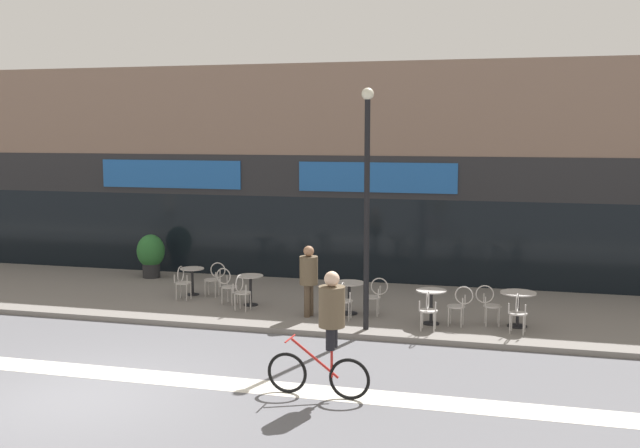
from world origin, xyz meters
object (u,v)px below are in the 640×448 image
object	(u,v)px
bistro_table_0	(192,276)
cafe_chair_4_near	(517,310)
cafe_chair_0_near	(182,280)
cafe_chair_4_side	(489,302)
pedestrian_near_end	(309,275)
cafe_chair_2_side	(375,294)
bistro_table_2	(349,291)
cafe_chair_1_side	(227,283)
bistro_table_3	(431,300)
cafe_chair_3_near	(428,308)
cafe_chair_0_side	(215,277)
cafe_chair_3_side	(460,303)
lamp_post	(367,192)
planter_pot	(151,254)
cafe_chair_2_near	(343,298)
bistro_table_4	(518,302)
cafe_chair_1_near	(241,290)
cyclist_0	(328,325)
bistro_table_1	(250,284)

from	to	relation	value
bistro_table_0	cafe_chair_4_near	world-z (taller)	cafe_chair_4_near
cafe_chair_0_near	cafe_chair_4_side	distance (m)	7.67
pedestrian_near_end	cafe_chair_2_side	bearing A→B (deg)	-151.63
pedestrian_near_end	bistro_table_2	bearing A→B (deg)	-140.78
cafe_chair_1_side	cafe_chair_2_side	bearing A→B (deg)	4.70
bistro_table_3	cafe_chair_4_near	bearing A→B (deg)	-11.48
cafe_chair_0_near	cafe_chair_3_near	world-z (taller)	same
cafe_chair_0_side	cafe_chair_2_side	world-z (taller)	same
cafe_chair_3_side	pedestrian_near_end	world-z (taller)	pedestrian_near_end
bistro_table_0	cafe_chair_2_side	size ratio (longest dim) A/B	0.80
cafe_chair_3_side	lamp_post	xyz separation A→B (m)	(-1.95, -0.81, 2.49)
lamp_post	pedestrian_near_end	distance (m)	2.64
planter_pot	bistro_table_2	bearing A→B (deg)	-23.24
cafe_chair_2_near	pedestrian_near_end	xyz separation A→B (m)	(-0.86, 0.16, 0.47)
bistro_table_3	pedestrian_near_end	distance (m)	2.87
cafe_chair_4_side	pedestrian_near_end	world-z (taller)	pedestrian_near_end
cafe_chair_2_near	bistro_table_2	bearing A→B (deg)	-2.21
cafe_chair_3_side	cafe_chair_1_side	bearing A→B (deg)	-1.67
lamp_post	cafe_chair_3_side	bearing A→B (deg)	22.57
bistro_table_0	planter_pot	bearing A→B (deg)	138.98
bistro_table_4	cafe_chair_1_near	distance (m)	6.41
cafe_chair_1_side	cafe_chair_2_near	size ratio (longest dim) A/B	1.00
cafe_chair_2_side	bistro_table_0	bearing A→B (deg)	-13.30
cafe_chair_0_near	cafe_chair_3_side	size ratio (longest dim) A/B	1.00
cafe_chair_4_near	cafe_chair_4_side	size ratio (longest dim) A/B	1.00
cafe_chair_2_near	cyclist_0	distance (m)	4.69
lamp_post	cyclist_0	distance (m)	4.38
bistro_table_1	cafe_chair_3_side	distance (m)	5.20
cafe_chair_1_near	pedestrian_near_end	distance (m)	1.76
bistro_table_0	cafe_chair_3_near	size ratio (longest dim) A/B	0.80
bistro_table_2	cafe_chair_1_near	size ratio (longest dim) A/B	0.84
bistro_table_2	cafe_chair_4_near	world-z (taller)	cafe_chair_4_near
cafe_chair_2_side	cafe_chair_4_near	distance (m)	3.32
bistro_table_4	cafe_chair_0_near	world-z (taller)	cafe_chair_0_near
cafe_chair_1_side	cafe_chair_3_side	xyz separation A→B (m)	(5.78, -0.70, 0.00)
bistro_table_2	cafe_chair_3_side	size ratio (longest dim) A/B	0.84
cafe_chair_1_side	cafe_chair_3_near	size ratio (longest dim) A/B	1.00
pedestrian_near_end	cafe_chair_0_side	bearing A→B (deg)	-14.76
bistro_table_4	planter_pot	xyz separation A→B (m)	(-10.44, 3.03, 0.14)
bistro_table_3	lamp_post	size ratio (longest dim) A/B	0.15
cafe_chair_3_side	lamp_post	distance (m)	3.26
bistro_table_0	lamp_post	world-z (taller)	lamp_post
cafe_chair_1_near	cyclist_0	size ratio (longest dim) A/B	0.42
cafe_chair_3_near	cafe_chair_4_near	size ratio (longest dim) A/B	1.00
bistro_table_3	bistro_table_1	bearing A→B (deg)	171.46
lamp_post	pedestrian_near_end	size ratio (longest dim) A/B	3.13
cafe_chair_4_side	cafe_chair_0_side	bearing A→B (deg)	162.64
cafe_chair_4_side	cafe_chair_1_near	bearing A→B (deg)	173.86
bistro_table_4	cafe_chair_1_near	size ratio (longest dim) A/B	0.87
cafe_chair_3_near	cafe_chair_1_near	bearing A→B (deg)	81.84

